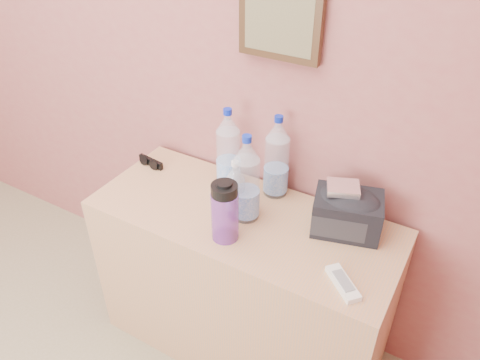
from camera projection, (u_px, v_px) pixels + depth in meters
name	position (u px, v px, depth m)	size (l,w,h in m)	color
picture_frame	(280.00, 22.00, 1.55)	(0.30, 0.03, 0.25)	#382311
dresser	(243.00, 284.00, 1.97)	(1.18, 0.49, 0.74)	tan
pet_large_b	(277.00, 161.00, 1.80)	(0.09, 0.09, 0.34)	silver
pet_large_c	(228.00, 153.00, 1.84)	(0.09, 0.09, 0.34)	silver
pet_large_d	(246.00, 183.00, 1.67)	(0.09, 0.09, 0.35)	#C7EAFF
pet_small	(235.00, 193.00, 1.70)	(0.07, 0.07, 0.24)	white
nalgene_bottle	(225.00, 211.00, 1.60)	(0.10, 0.10, 0.24)	purple
sunglasses	(151.00, 162.00, 2.04)	(0.13, 0.05, 0.03)	black
ac_remote	(343.00, 283.00, 1.47)	(0.15, 0.05, 0.02)	white
toiletry_bag	(347.00, 211.00, 1.65)	(0.24, 0.17, 0.16)	black
foil_packet	(343.00, 188.00, 1.61)	(0.11, 0.09, 0.02)	silver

